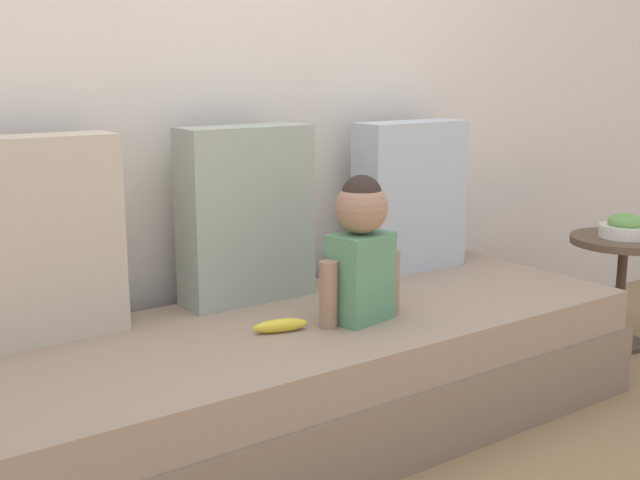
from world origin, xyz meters
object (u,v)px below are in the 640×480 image
at_px(side_table, 623,262).
at_px(throw_pillow_right, 410,196).
at_px(banana, 281,326).
at_px(throw_pillow_left, 22,241).
at_px(toddler, 361,246).
at_px(fruit_bowl, 625,227).
at_px(couch, 299,380).
at_px(throw_pillow_center, 246,214).

bearing_deg(side_table, throw_pillow_right, 155.44).
bearing_deg(banana, throw_pillow_left, 150.56).
distance_m(throw_pillow_right, banana, 0.94).
xyz_separation_m(throw_pillow_left, side_table, (2.31, -0.39, -0.31)).
bearing_deg(toddler, throw_pillow_right, 35.70).
bearing_deg(side_table, fruit_bowl, 0.00).
bearing_deg(throw_pillow_left, couch, -22.68).
distance_m(throw_pillow_center, throw_pillow_right, 0.73).
distance_m(couch, throw_pillow_left, 0.93).
bearing_deg(toddler, throw_pillow_left, 155.70).
height_order(throw_pillow_right, fruit_bowl, throw_pillow_right).
bearing_deg(fruit_bowl, throw_pillow_center, 166.23).
xyz_separation_m(couch, toddler, (0.17, -0.10, 0.43)).
xyz_separation_m(couch, banana, (-0.10, -0.05, 0.21)).
bearing_deg(fruit_bowl, side_table, 0.00).
bearing_deg(throw_pillow_right, fruit_bowl, -24.56).
height_order(throw_pillow_center, throw_pillow_right, throw_pillow_center).
bearing_deg(side_table, toddler, -179.24).
bearing_deg(banana, throw_pillow_center, 74.57).
xyz_separation_m(couch, fruit_bowl, (1.58, -0.08, 0.32)).
bearing_deg(fruit_bowl, toddler, -179.24).
height_order(toddler, banana, toddler).
bearing_deg(side_table, banana, 178.99).
bearing_deg(couch, side_table, -2.94).
bearing_deg(throw_pillow_center, toddler, -67.62).
distance_m(side_table, fruit_bowl, 0.15).
distance_m(couch, fruit_bowl, 1.62).
bearing_deg(throw_pillow_center, couch, -90.00).
height_order(throw_pillow_left, throw_pillow_center, throw_pillow_left).
height_order(throw_pillow_right, side_table, throw_pillow_right).
bearing_deg(throw_pillow_center, banana, -105.43).
bearing_deg(throw_pillow_center, side_table, -13.77).
height_order(couch, throw_pillow_left, throw_pillow_left).
distance_m(toddler, banana, 0.35).
bearing_deg(side_table, throw_pillow_center, 166.23).
distance_m(throw_pillow_right, toddler, 0.70).
xyz_separation_m(throw_pillow_left, throw_pillow_center, (0.73, 0.00, -0.00)).
relative_size(throw_pillow_center, toddler, 1.28).
bearing_deg(couch, fruit_bowl, -2.94).
xyz_separation_m(toddler, side_table, (1.41, 0.02, -0.25)).
relative_size(throw_pillow_left, throw_pillow_center, 1.00).
relative_size(throw_pillow_right, toddler, 1.25).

